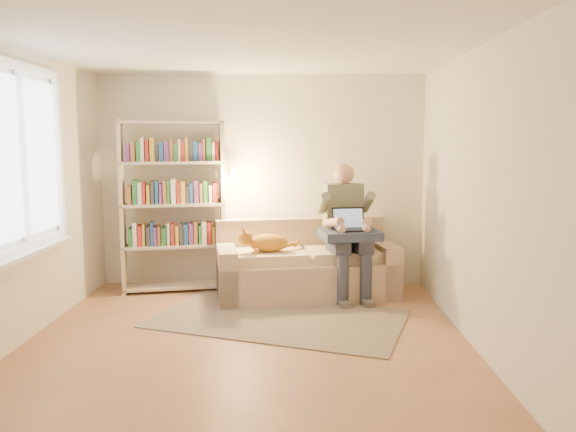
{
  "coord_description": "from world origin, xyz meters",
  "views": [
    {
      "loc": [
        0.46,
        -4.71,
        1.79
      ],
      "look_at": [
        0.35,
        1.0,
        1.03
      ],
      "focal_mm": 35.0,
      "sensor_mm": 36.0,
      "label": 1
    }
  ],
  "objects_px": {
    "person": "(346,224)",
    "sofa": "(305,268)",
    "cat": "(264,242)",
    "laptop": "(353,224)",
    "bookshelf": "(173,198)"
  },
  "relations": [
    {
      "from": "laptop",
      "to": "person",
      "type": "bearing_deg",
      "value": 104.66
    },
    {
      "from": "sofa",
      "to": "bookshelf",
      "type": "height_order",
      "value": "bookshelf"
    },
    {
      "from": "person",
      "to": "sofa",
      "type": "bearing_deg",
      "value": 160.92
    },
    {
      "from": "person",
      "to": "laptop",
      "type": "bearing_deg",
      "value": -75.34
    },
    {
      "from": "sofa",
      "to": "person",
      "type": "distance_m",
      "value": 0.72
    },
    {
      "from": "cat",
      "to": "laptop",
      "type": "distance_m",
      "value": 1.02
    },
    {
      "from": "sofa",
      "to": "person",
      "type": "relative_size",
      "value": 1.41
    },
    {
      "from": "cat",
      "to": "bookshelf",
      "type": "xyz_separation_m",
      "value": [
        -1.1,
        0.38,
        0.47
      ]
    },
    {
      "from": "sofa",
      "to": "laptop",
      "type": "xyz_separation_m",
      "value": [
        0.54,
        -0.21,
        0.55
      ]
    },
    {
      "from": "cat",
      "to": "sofa",
      "type": "bearing_deg",
      "value": 14.77
    },
    {
      "from": "person",
      "to": "bookshelf",
      "type": "xyz_separation_m",
      "value": [
        -2.04,
        0.23,
        0.27
      ]
    },
    {
      "from": "cat",
      "to": "person",
      "type": "bearing_deg",
      "value": -1.51
    },
    {
      "from": "sofa",
      "to": "cat",
      "type": "bearing_deg",
      "value": -165.23
    },
    {
      "from": "person",
      "to": "laptop",
      "type": "height_order",
      "value": "person"
    },
    {
      "from": "laptop",
      "to": "bookshelf",
      "type": "xyz_separation_m",
      "value": [
        -2.1,
        0.37,
        0.26
      ]
    }
  ]
}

